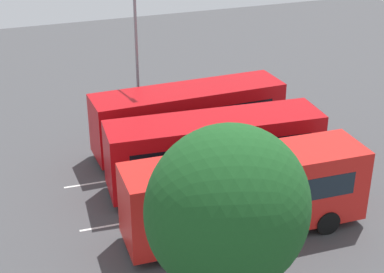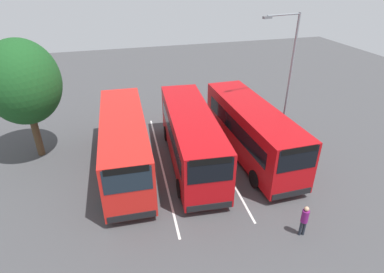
{
  "view_description": "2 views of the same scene",
  "coord_description": "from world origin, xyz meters",
  "px_view_note": "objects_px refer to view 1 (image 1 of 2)",
  "views": [
    {
      "loc": [
        -9.16,
        -21.99,
        13.89
      ],
      "look_at": [
        -0.27,
        1.39,
        1.98
      ],
      "focal_mm": 54.99,
      "sensor_mm": 36.0,
      "label": 1
    },
    {
      "loc": [
        16.33,
        -4.41,
        10.91
      ],
      "look_at": [
        -0.28,
        0.2,
        1.5
      ],
      "focal_mm": 29.33,
      "sensor_mm": 36.0,
      "label": 2
    }
  ],
  "objects_px": {
    "bus_center_left": "(215,149)",
    "bus_center_right": "(189,117)",
    "pedestrian": "(312,118)",
    "street_lamp": "(138,47)",
    "depot_tree": "(228,210)",
    "bus_far_left": "(246,192)"
  },
  "relations": [
    {
      "from": "street_lamp",
      "to": "depot_tree",
      "type": "height_order",
      "value": "street_lamp"
    },
    {
      "from": "bus_center_left",
      "to": "pedestrian",
      "type": "distance_m",
      "value": 7.96
    },
    {
      "from": "bus_center_right",
      "to": "depot_tree",
      "type": "height_order",
      "value": "depot_tree"
    },
    {
      "from": "street_lamp",
      "to": "bus_center_left",
      "type": "bearing_deg",
      "value": 2.64
    },
    {
      "from": "bus_center_right",
      "to": "depot_tree",
      "type": "bearing_deg",
      "value": -106.95
    },
    {
      "from": "bus_far_left",
      "to": "bus_center_right",
      "type": "relative_size",
      "value": 1.01
    },
    {
      "from": "depot_tree",
      "to": "bus_center_left",
      "type": "bearing_deg",
      "value": 68.78
    },
    {
      "from": "bus_center_left",
      "to": "bus_center_right",
      "type": "bearing_deg",
      "value": 92.21
    },
    {
      "from": "pedestrian",
      "to": "street_lamp",
      "type": "height_order",
      "value": "street_lamp"
    },
    {
      "from": "bus_far_left",
      "to": "pedestrian",
      "type": "height_order",
      "value": "bus_far_left"
    },
    {
      "from": "street_lamp",
      "to": "depot_tree",
      "type": "bearing_deg",
      "value": -16.92
    },
    {
      "from": "bus_far_left",
      "to": "street_lamp",
      "type": "relative_size",
      "value": 1.17
    },
    {
      "from": "bus_far_left",
      "to": "pedestrian",
      "type": "distance_m",
      "value": 10.46
    },
    {
      "from": "bus_center_left",
      "to": "bus_center_right",
      "type": "distance_m",
      "value": 3.9
    },
    {
      "from": "bus_far_left",
      "to": "depot_tree",
      "type": "height_order",
      "value": "depot_tree"
    },
    {
      "from": "bus_center_left",
      "to": "bus_far_left",
      "type": "bearing_deg",
      "value": -89.86
    },
    {
      "from": "bus_center_left",
      "to": "pedestrian",
      "type": "bearing_deg",
      "value": 29.45
    },
    {
      "from": "bus_center_right",
      "to": "depot_tree",
      "type": "xyz_separation_m",
      "value": [
        -3.76,
        -13.12,
        3.06
      ]
    },
    {
      "from": "bus_center_right",
      "to": "street_lamp",
      "type": "height_order",
      "value": "street_lamp"
    },
    {
      "from": "bus_far_left",
      "to": "pedestrian",
      "type": "relative_size",
      "value": 6.08
    },
    {
      "from": "bus_far_left",
      "to": "depot_tree",
      "type": "relative_size",
      "value": 1.34
    },
    {
      "from": "bus_center_right",
      "to": "depot_tree",
      "type": "distance_m",
      "value": 13.98
    }
  ]
}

